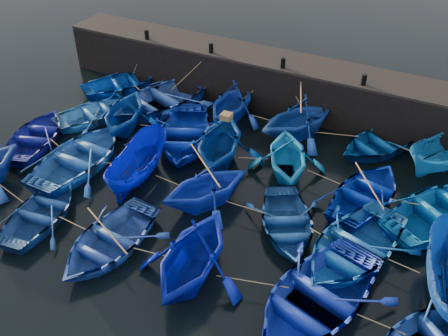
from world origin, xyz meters
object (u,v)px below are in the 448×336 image
at_px(boat_0, 121,83).
at_px(boat_8, 184,134).
at_px(wooden_crate, 226,116).
at_px(boat_13, 36,136).

xyz_separation_m(boat_0, boat_8, (5.86, -3.02, 0.09)).
bearing_deg(wooden_crate, boat_0, 156.75).
height_order(boat_8, boat_13, boat_8).
bearing_deg(boat_13, boat_0, -111.52).
distance_m(boat_0, wooden_crate, 9.37).
relative_size(boat_8, wooden_crate, 11.78).
bearing_deg(boat_0, boat_8, -172.19).
xyz_separation_m(boat_13, wooden_crate, (8.78, 2.60, 2.04)).
height_order(boat_0, boat_13, boat_13).
xyz_separation_m(boat_8, wooden_crate, (2.54, -0.58, 1.96)).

